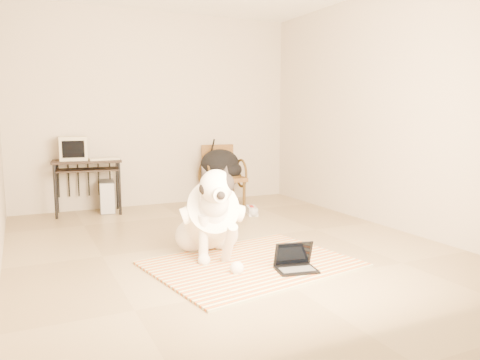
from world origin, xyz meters
TOP-DOWN VIEW (x-y plane):
  - floor at (0.00, 0.00)m, footprint 4.50×4.50m
  - wall_back at (0.00, 2.25)m, footprint 4.50×0.00m
  - wall_front at (0.00, -2.25)m, footprint 4.50×0.00m
  - wall_right at (2.00, 0.00)m, footprint 0.00×4.50m
  - rug at (-0.04, -0.81)m, footprint 1.84×1.53m
  - dog at (-0.27, -0.43)m, footprint 0.62×1.26m
  - laptop at (0.20, -1.12)m, footprint 0.36×0.29m
  - computer_desk at (-1.03, 1.97)m, footprint 0.89×0.56m
  - crt_monitor at (-1.17, 2.03)m, footprint 0.37×0.36m
  - desk_keyboard at (-0.82, 1.88)m, footprint 0.38×0.16m
  - pc_tower at (-0.78, 2.02)m, footprint 0.24×0.46m
  - rattan_chair at (0.82, 1.87)m, footprint 0.60×0.58m
  - backpack at (0.78, 1.79)m, footprint 0.57×0.47m
  - sneaker_left at (0.49, 1.09)m, footprint 0.15×0.34m
  - sneaker_right at (0.88, 1.03)m, footprint 0.20×0.32m

SIDE VIEW (x-z plane):
  - floor at x=0.00m, z-range 0.00..0.00m
  - rug at x=-0.04m, z-range 0.00..0.02m
  - sneaker_right at x=0.88m, z-range -0.01..0.10m
  - sneaker_left at x=0.49m, z-range -0.01..0.11m
  - laptop at x=0.20m, z-range -0.04..0.19m
  - pc_tower at x=-0.78m, z-range 0.00..0.41m
  - dog at x=-0.27m, z-range -0.09..0.81m
  - rattan_chair at x=0.82m, z-range 0.00..0.85m
  - backpack at x=0.78m, z-range 0.37..0.79m
  - computer_desk at x=-1.03m, z-range 0.25..0.96m
  - desk_keyboard at x=-0.82m, z-range 0.71..0.73m
  - crt_monitor at x=-1.17m, z-range 0.71..1.01m
  - wall_back at x=0.00m, z-range -0.90..3.60m
  - wall_front at x=0.00m, z-range -0.90..3.60m
  - wall_right at x=2.00m, z-range -0.90..3.60m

